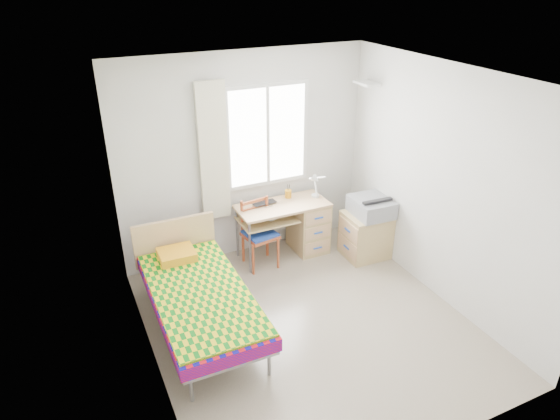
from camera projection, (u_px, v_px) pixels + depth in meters
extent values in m
plane|color=#BCAD93|center=(309.00, 324.00, 5.33)|extent=(3.50, 3.50, 0.00)
plane|color=white|center=(317.00, 78.00, 4.18)|extent=(3.50, 3.50, 0.00)
plane|color=silver|center=(245.00, 158.00, 6.18)|extent=(3.20, 0.00, 3.20)
plane|color=silver|center=(143.00, 253.00, 4.15)|extent=(0.00, 3.50, 3.50)
plane|color=silver|center=(443.00, 187.00, 5.37)|extent=(0.00, 3.50, 3.50)
cube|color=white|center=(267.00, 136.00, 6.16)|extent=(1.10, 0.04, 1.30)
cube|color=white|center=(268.00, 136.00, 6.16)|extent=(1.00, 0.02, 1.20)
cube|color=white|center=(268.00, 136.00, 6.15)|extent=(0.04, 0.02, 1.20)
cube|color=white|center=(214.00, 153.00, 5.89)|extent=(0.35, 0.05, 1.70)
cube|color=white|center=(367.00, 83.00, 6.08)|extent=(0.20, 0.32, 0.03)
cube|color=gray|center=(201.00, 304.00, 5.11)|extent=(0.90, 1.97, 0.06)
cube|color=red|center=(200.00, 297.00, 5.07)|extent=(0.94, 1.99, 0.14)
cube|color=yellow|center=(200.00, 292.00, 5.02)|extent=(0.92, 1.87, 0.03)
cube|color=tan|center=(175.00, 240.00, 5.76)|extent=(0.94, 0.06, 0.54)
cube|color=orange|center=(177.00, 255.00, 5.54)|extent=(0.40, 0.34, 0.10)
cylinder|color=gray|center=(191.00, 388.00, 4.33)|extent=(0.04, 0.04, 0.31)
cylinder|color=gray|center=(210.00, 267.00, 6.04)|extent=(0.04, 0.04, 0.31)
cube|color=tan|center=(282.00, 206.00, 6.30)|extent=(1.17, 0.54, 0.03)
cube|color=tan|center=(308.00, 225.00, 6.60)|extent=(0.41, 0.52, 0.70)
cube|color=tan|center=(267.00, 220.00, 6.28)|extent=(0.71, 0.50, 0.02)
cylinder|color=gray|center=(250.00, 248.00, 6.08)|extent=(0.03, 0.03, 0.70)
cylinder|color=gray|center=(237.00, 232.00, 6.43)|extent=(0.03, 0.03, 0.70)
cube|color=#96351D|center=(260.00, 236.00, 6.20)|extent=(0.43, 0.43, 0.04)
cube|color=#1B3B97|center=(260.00, 234.00, 6.19)|extent=(0.41, 0.41, 0.04)
cube|color=#96351D|center=(255.00, 211.00, 6.22)|extent=(0.34, 0.08, 0.37)
cylinder|color=#96351D|center=(253.00, 260.00, 6.10)|extent=(0.03, 0.03, 0.42)
cylinder|color=#96351D|center=(267.00, 226.00, 6.40)|extent=(0.04, 0.04, 0.86)
cube|color=tan|center=(366.00, 235.00, 6.47)|extent=(0.56, 0.50, 0.60)
cube|color=tan|center=(348.00, 230.00, 6.31)|extent=(0.02, 0.45, 0.22)
cube|color=tan|center=(347.00, 247.00, 6.42)|extent=(0.02, 0.45, 0.22)
cube|color=gray|center=(371.00, 207.00, 6.29)|extent=(0.47, 0.54, 0.21)
cube|color=black|center=(372.00, 199.00, 6.25)|extent=(0.37, 0.44, 0.02)
imported|color=black|center=(266.00, 205.00, 6.26)|extent=(0.33, 0.23, 0.02)
cylinder|color=orange|center=(288.00, 194.00, 6.46)|extent=(0.10, 0.10, 0.11)
cylinder|color=white|center=(315.00, 196.00, 6.50)|extent=(0.10, 0.10, 0.03)
cylinder|color=white|center=(316.00, 185.00, 6.43)|extent=(0.02, 0.12, 0.27)
cylinder|color=white|center=(318.00, 178.00, 6.30)|extent=(0.13, 0.24, 0.11)
cone|color=white|center=(316.00, 179.00, 6.18)|extent=(0.14, 0.15, 0.13)
imported|color=gray|center=(265.00, 218.00, 6.25)|extent=(0.20, 0.24, 0.02)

